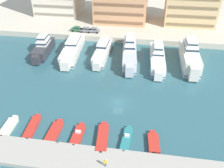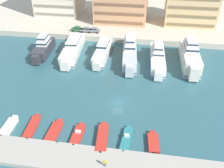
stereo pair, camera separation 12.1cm
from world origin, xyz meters
The scene contains 22 objects.
ground_plane centered at (0.00, 0.00, 0.00)m, with size 400.00×400.00×0.00m, color #2D5B66.
quay_promenade centered at (0.00, 68.83, 0.96)m, with size 180.00×70.00×1.93m, color beige.
pier_dock centered at (0.00, -17.89, 0.42)m, with size 120.00×6.22×0.84m, color #A8A399.
yacht_charcoal_far_left centered at (-27.11, 21.90, 2.09)m, with size 5.07×15.93×7.63m.
yacht_ivory_left centered at (-17.77, 23.20, 1.87)m, with size 6.09×22.48×6.39m.
yacht_ivory_mid_left centered at (-8.05, 22.80, 1.84)m, with size 3.91×18.64×6.42m.
yacht_silver_center_left centered at (0.37, 22.72, 2.48)m, with size 5.98×22.66×8.61m.
yacht_white_center centered at (8.85, 21.09, 2.05)m, with size 4.75×20.45×7.54m.
yacht_ivory_center_right centered at (18.13, 21.70, 2.80)m, with size 5.14×19.64×9.21m.
motorboat_cream_left centered at (-21.20, -11.92, 0.40)m, with size 2.16×6.35×0.85m.
motorboat_red_mid_left centered at (-16.36, -11.65, 0.37)m, with size 2.31×8.44×0.82m.
motorboat_red_center_left centered at (-11.43, -11.88, 0.35)m, with size 2.30×7.18×0.80m.
motorboat_red_center centered at (-6.44, -12.00, 0.44)m, with size 1.92×6.42×1.31m.
motorboat_red_center_right centered at (-1.45, -12.10, 0.49)m, with size 2.77×8.29×0.98m.
motorboat_teal_mid_right centered at (3.22, -11.62, 0.42)m, with size 2.05×7.11×1.31m.
motorboat_red_right centered at (8.41, -11.77, 0.42)m, with size 2.55×6.07×0.86m.
car_green_far_left centered at (-20.35, 37.56, 2.90)m, with size 4.15×2.02×1.80m.
car_grey_left centered at (-16.96, 37.27, 2.90)m, with size 4.15×2.02×1.80m.
car_grey_mid_left centered at (-13.90, 37.45, 2.90)m, with size 4.20×2.13×1.80m.
pedestrian_near_edge centered at (0.37, -18.92, 1.86)m, with size 0.67×0.25×1.73m.
bollard_west centered at (-15.57, -15.03, 1.16)m, with size 0.20×0.20×0.61m.
bollard_west_mid centered at (-9.54, -15.03, 1.16)m, with size 0.20×0.20×0.61m.
Camera 1 is at (5.77, -46.24, 36.08)m, focal length 40.00 mm.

